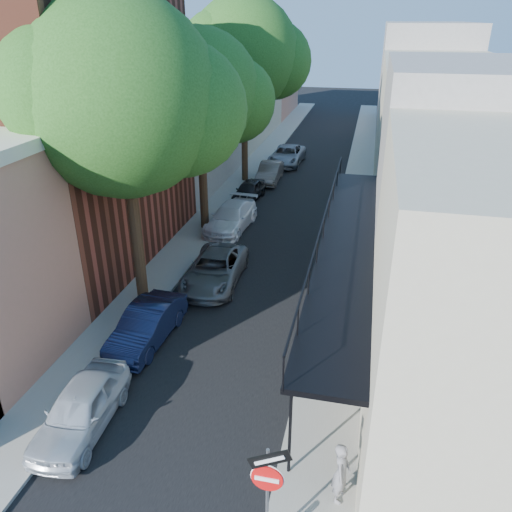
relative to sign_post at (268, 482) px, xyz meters
The scene contains 17 objects.
road_surface 29.27m from the sign_post, 96.21° to the left, with size 6.00×64.00×0.01m, color black.
sidewalk_left 29.96m from the sign_post, 103.85° to the left, with size 2.00×64.00×0.12m, color gray.
sidewalk_right 29.11m from the sign_post, 88.34° to the left, with size 2.00×64.00×0.12m, color gray.
buildings_left 30.59m from the sign_post, 114.15° to the left, with size 10.10×59.10×12.00m.
buildings_right 29.20m from the sign_post, 78.44° to the left, with size 9.80×55.00×10.00m.
sign_post is the anchor object (origin of this frame).
oak_near 12.77m from the sign_post, 125.09° to the left, with size 7.48×6.80×11.42m.
oak_mid 19.14m from the sign_post, 110.86° to the left, with size 6.60×6.00×10.20m.
oak_far 27.80m from the sign_post, 103.91° to the left, with size 7.70×7.00×11.90m.
parked_car_a 6.37m from the sign_post, 157.83° to the left, with size 1.57×3.91×1.33m, color #AFB7C1.
parked_car_b 8.84m from the sign_post, 130.73° to the left, with size 1.41×4.04×1.33m, color #111937.
parked_car_c 12.29m from the sign_post, 112.28° to the left, with size 2.18×4.72×1.31m, color #5A5D62.
parked_car_d 18.27m from the sign_post, 107.80° to the left, with size 1.91×4.70×1.36m, color white.
parked_car_e 23.03m from the sign_post, 104.51° to the left, with size 1.42×3.54×1.21m, color black.
parked_car_f 26.88m from the sign_post, 101.26° to the left, with size 1.40×4.01×1.32m, color #625852.
parked_car_g 31.55m from the sign_post, 98.83° to the left, with size 2.32×5.03×1.40m, color gray.
pedestrian 2.37m from the sign_post, 46.73° to the left, with size 0.60×0.39×1.65m, color slate.
Camera 1 is at (4.50, -5.96, 10.48)m, focal length 35.00 mm.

